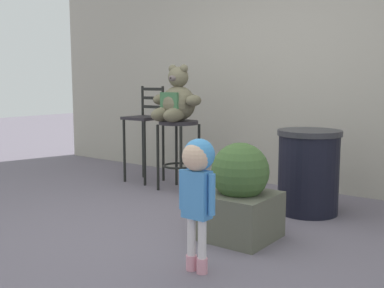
% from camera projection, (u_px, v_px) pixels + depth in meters
% --- Properties ---
extents(ground_plane, '(24.00, 24.00, 0.00)m').
position_uv_depth(ground_plane, '(159.00, 230.00, 3.80)').
color(ground_plane, slate).
extents(building_wall, '(7.38, 0.30, 3.92)m').
position_uv_depth(building_wall, '(287.00, 16.00, 5.33)').
color(building_wall, '#AAA394').
rests_on(building_wall, ground_plane).
extents(bar_stool_with_teddy, '(0.44, 0.44, 0.78)m').
position_uv_depth(bar_stool_with_teddy, '(179.00, 140.00, 5.16)').
color(bar_stool_with_teddy, '#272328').
rests_on(bar_stool_with_teddy, ground_plane).
extents(teddy_bear, '(0.60, 0.54, 0.62)m').
position_uv_depth(teddy_bear, '(177.00, 101.00, 5.08)').
color(teddy_bear, '#69634B').
rests_on(teddy_bear, bar_stool_with_teddy).
extents(child_walking, '(0.27, 0.22, 0.86)m').
position_uv_depth(child_walking, '(198.00, 176.00, 2.90)').
color(child_walking, pink).
rests_on(child_walking, ground_plane).
extents(trash_bin, '(0.58, 0.58, 0.77)m').
position_uv_depth(trash_bin, '(308.00, 171.00, 4.27)').
color(trash_bin, black).
rests_on(trash_bin, ground_plane).
extents(bar_chair_empty, '(0.39, 0.39, 1.15)m').
position_uv_depth(bar_chair_empty, '(145.00, 125.00, 5.61)').
color(bar_chair_empty, '#272328').
rests_on(bar_chair_empty, ground_plane).
extents(planter_with_shrub, '(0.53, 0.53, 0.75)m').
position_uv_depth(planter_with_shrub, '(240.00, 195.00, 3.57)').
color(planter_with_shrub, '#5A5A4B').
rests_on(planter_with_shrub, ground_plane).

